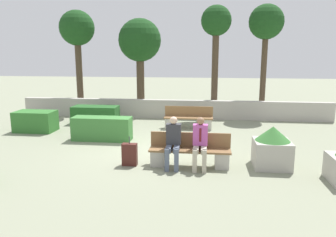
{
  "coord_description": "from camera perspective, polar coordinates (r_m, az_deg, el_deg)",
  "views": [
    {
      "loc": [
        1.54,
        -9.63,
        2.96
      ],
      "look_at": [
        0.34,
        0.5,
        0.9
      ],
      "focal_mm": 35.0,
      "sensor_mm": 36.0,
      "label": 1
    }
  ],
  "objects": [
    {
      "name": "ground_plane",
      "position": [
        10.19,
        -2.25,
        -5.48
      ],
      "size": [
        60.0,
        60.0,
        0.0
      ],
      "primitive_type": "plane",
      "color": "gray"
    },
    {
      "name": "perimeter_wall",
      "position": [
        14.97,
        0.75,
        1.65
      ],
      "size": [
        14.09,
        0.3,
        0.84
      ],
      "color": "#ADA89E",
      "rests_on": "ground_plane"
    },
    {
      "name": "bench_front",
      "position": [
        8.71,
        3.82,
        -6.05
      ],
      "size": [
        2.14,
        0.48,
        0.86
      ],
      "color": "brown",
      "rests_on": "ground_plane"
    },
    {
      "name": "bench_left_side",
      "position": [
        12.94,
        3.58,
        -0.29
      ],
      "size": [
        1.91,
        0.49,
        0.86
      ],
      "rotation": [
        0.0,
        0.0,
        -0.1
      ],
      "color": "brown",
      "rests_on": "ground_plane"
    },
    {
      "name": "person_seated_man",
      "position": [
        8.46,
        5.62,
        -3.89
      ],
      "size": [
        0.38,
        0.64,
        1.33
      ],
      "color": "#B2A893",
      "rests_on": "ground_plane"
    },
    {
      "name": "person_seated_woman",
      "position": [
        8.5,
        0.9,
        -3.76
      ],
      "size": [
        0.38,
        0.64,
        1.33
      ],
      "color": "#515B70",
      "rests_on": "ground_plane"
    },
    {
      "name": "hedge_block_near_left",
      "position": [
        11.43,
        -11.42,
        -1.74
      ],
      "size": [
        2.01,
        0.63,
        0.8
      ],
      "color": "#3D7A38",
      "rests_on": "ground_plane"
    },
    {
      "name": "hedge_block_near_right",
      "position": [
        13.46,
        -22.07,
        -0.45
      ],
      "size": [
        1.47,
        0.87,
        0.78
      ],
      "color": "#33702D",
      "rests_on": "ground_plane"
    },
    {
      "name": "hedge_block_mid_left",
      "position": [
        14.21,
        -12.49,
        0.64
      ],
      "size": [
        1.91,
        0.82,
        0.74
      ],
      "color": "#235623",
      "rests_on": "ground_plane"
    },
    {
      "name": "planter_corner_right",
      "position": [
        8.98,
        17.67,
        -4.78
      ],
      "size": [
        0.93,
        0.93,
        1.09
      ],
      "color": "#ADA89E",
      "rests_on": "ground_plane"
    },
    {
      "name": "suitcase",
      "position": [
        8.81,
        -6.7,
        -6.24
      ],
      "size": [
        0.39,
        0.2,
        0.8
      ],
      "color": "#471E19",
      "rests_on": "ground_plane"
    },
    {
      "name": "tree_leftmost",
      "position": [
        16.53,
        -15.55,
        14.41
      ],
      "size": [
        1.65,
        1.65,
        4.93
      ],
      "color": "#473828",
      "rests_on": "ground_plane"
    },
    {
      "name": "tree_center_left",
      "position": [
        16.33,
        -4.93,
        13.12
      ],
      "size": [
        2.07,
        2.07,
        4.59
      ],
      "color": "#473828",
      "rests_on": "ground_plane"
    },
    {
      "name": "tree_center_right",
      "position": [
        15.25,
        8.37,
        15.44
      ],
      "size": [
        1.35,
        1.35,
        5.03
      ],
      "color": "#473828",
      "rests_on": "ground_plane"
    },
    {
      "name": "tree_rightmost",
      "position": [
        16.02,
        16.72,
        15.28
      ],
      "size": [
        1.57,
        1.57,
        5.11
      ],
      "color": "#473828",
      "rests_on": "ground_plane"
    }
  ]
}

